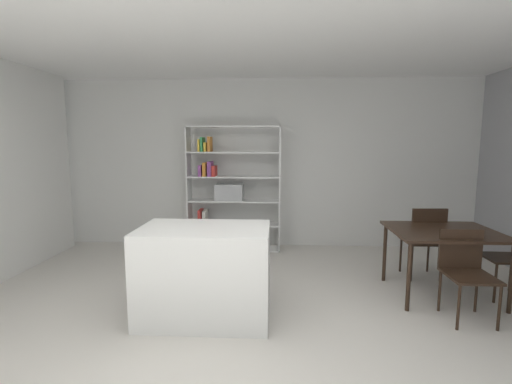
{
  "coord_description": "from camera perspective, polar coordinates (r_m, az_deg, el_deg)",
  "views": [
    {
      "loc": [
        0.39,
        -2.95,
        1.73
      ],
      "look_at": [
        0.16,
        1.17,
        1.18
      ],
      "focal_mm": 25.62,
      "sensor_mm": 36.0,
      "label": 1
    }
  ],
  "objects": [
    {
      "name": "kitchen_island",
      "position": [
        3.73,
        -7.97,
        -12.37
      ],
      "size": [
        1.26,
        0.79,
        0.92
      ],
      "primitive_type": "cube",
      "color": "white",
      "rests_on": "ground_plane"
    },
    {
      "name": "open_bookshelf",
      "position": [
        5.91,
        -4.61,
        0.24
      ],
      "size": [
        1.49,
        0.32,
        2.0
      ],
      "color": "white",
      "rests_on": "ground_plane"
    },
    {
      "name": "back_partition",
      "position": [
        6.15,
        -0.46,
        4.45
      ],
      "size": [
        7.43,
        0.06,
        2.78
      ],
      "primitive_type": "cube",
      "color": "silver",
      "rests_on": "ground_plane"
    },
    {
      "name": "dining_chair_far",
      "position": [
        5.11,
        24.87,
        -6.31
      ],
      "size": [
        0.44,
        0.44,
        0.93
      ],
      "rotation": [
        0.0,
        0.0,
        3.18
      ],
      "color": "black",
      "rests_on": "ground_plane"
    },
    {
      "name": "dining_table",
      "position": [
        4.63,
        27.21,
        -6.18
      ],
      "size": [
        1.14,
        0.96,
        0.76
      ],
      "color": "black",
      "rests_on": "ground_plane"
    },
    {
      "name": "ceiling_slab",
      "position": [
        3.16,
        -4.63,
        27.52
      ],
      "size": [
        7.43,
        6.42,
        0.06
      ],
      "color": "white",
      "rests_on": "ground_plane"
    },
    {
      "name": "ground_plane",
      "position": [
        3.44,
        -4.09,
        -22.55
      ],
      "size": [
        10.24,
        10.24,
        0.0
      ],
      "primitive_type": "plane",
      "color": "beige"
    },
    {
      "name": "dining_chair_near",
      "position": [
        4.23,
        29.86,
        -9.99
      ],
      "size": [
        0.43,
        0.45,
        0.87
      ],
      "rotation": [
        0.0,
        0.0,
        0.01
      ],
      "color": "black",
      "rests_on": "ground_plane"
    }
  ]
}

